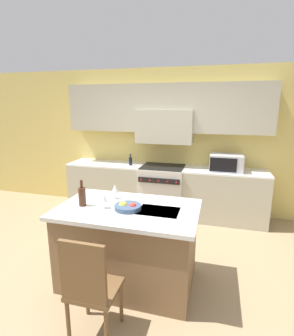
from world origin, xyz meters
TOP-DOWN VIEW (x-y plane):
  - ground_plane at (0.00, 0.00)m, footprint 10.00×10.00m
  - back_cabinetry at (0.00, 2.21)m, footprint 10.00×0.46m
  - back_counter at (0.00, 1.96)m, footprint 3.68×0.62m
  - range_stove at (0.00, 1.94)m, footprint 0.80×0.70m
  - microwave at (1.11, 1.96)m, footprint 0.55×0.43m
  - kitchen_island at (0.03, -0.07)m, footprint 1.56×0.96m
  - island_chair at (-0.02, -0.93)m, footprint 0.42×0.40m
  - wine_bottle at (-0.49, -0.15)m, footprint 0.08×0.08m
  - wine_glass_near at (-0.22, -0.16)m, footprint 0.08×0.08m
  - wine_glass_far at (-0.21, 0.16)m, footprint 0.08×0.08m
  - fruit_bowl at (0.04, -0.12)m, footprint 0.30×0.30m
  - oil_bottle_on_counter at (-0.62, 1.92)m, footprint 0.06×0.06m

SIDE VIEW (x-z plane):
  - ground_plane at x=0.00m, z-range 0.00..0.00m
  - back_counter at x=0.00m, z-range 0.00..0.93m
  - kitchen_island at x=0.03m, z-range 0.00..0.93m
  - range_stove at x=0.00m, z-range 0.00..0.93m
  - island_chair at x=-0.02m, z-range 0.05..1.05m
  - fruit_bowl at x=0.04m, z-range 0.90..1.00m
  - oil_bottle_on_counter at x=-0.62m, z-range 0.90..1.11m
  - wine_bottle at x=-0.49m, z-range 0.89..1.19m
  - wine_glass_near at x=-0.22m, z-range 0.95..1.13m
  - wine_glass_far at x=-0.21m, z-range 0.95..1.13m
  - microwave at x=1.11m, z-range 0.93..1.21m
  - back_cabinetry at x=0.00m, z-range 0.25..2.95m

